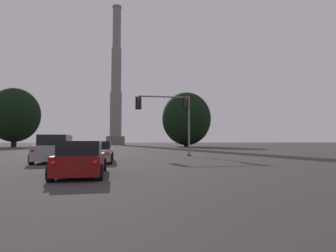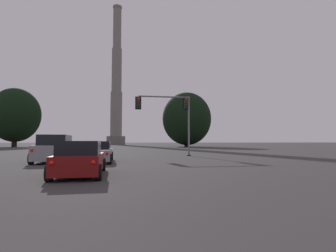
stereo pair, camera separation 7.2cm
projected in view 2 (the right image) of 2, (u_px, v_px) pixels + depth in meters
The scene contains 7 objects.
suv_left_lane_front at pixel (55, 149), 18.03m from camera, with size 2.29×4.97×1.86m.
hatchback_center_lane_second at pixel (80, 160), 10.86m from camera, with size 2.01×4.15×1.44m.
sedan_center_lane_front at pixel (98, 152), 17.98m from camera, with size 2.06×4.73×1.43m.
traffic_light_overhead_right at pixel (171, 110), 25.46m from camera, with size 5.44×0.50×5.85m.
smokestack at pixel (116, 90), 110.85m from camera, with size 7.75×7.75×59.64m.
treeline_center_right at pixel (15, 115), 64.83m from camera, with size 11.94×10.75×14.66m.
treeline_right_mid at pixel (187, 119), 70.47m from camera, with size 13.12×11.81×14.61m.
Camera 2 is at (1.66, -0.99, 1.42)m, focal length 28.00 mm.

